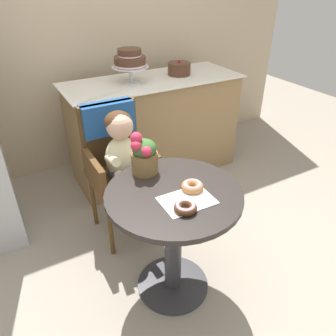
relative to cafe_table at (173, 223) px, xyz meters
The scene contains 12 objects.
ground_plane 0.51m from the cafe_table, ahead, with size 8.00×8.00×0.00m, color gray.
back_wall 2.03m from the cafe_table, 90.00° to the left, with size 4.80×0.10×2.70m, color #C1AD8E.
cafe_table is the anchor object (origin of this frame).
wicker_chair 0.73m from the cafe_table, 93.89° to the left, with size 0.42×0.45×0.95m.
seated_child 0.59m from the cafe_table, 94.96° to the left, with size 0.27×0.32×0.73m.
paper_napkin 0.24m from the cafe_table, 78.82° to the right, with size 0.26×0.19×0.00m, color white.
donut_front 0.26m from the cafe_table, 18.16° to the right, with size 0.12×0.12×0.04m.
donut_mid 0.28m from the cafe_table, 100.39° to the right, with size 0.11×0.11×0.04m.
flower_vase 0.41m from the cafe_table, 100.04° to the left, with size 0.16×0.16×0.25m.
display_counter 1.41m from the cafe_table, 67.07° to the left, with size 1.56×0.62×0.90m.
tiered_cake_stand 1.46m from the cafe_table, 75.24° to the left, with size 0.30×0.30×0.27m.
round_layer_cake 1.61m from the cafe_table, 58.23° to the left, with size 0.20×0.20×0.13m.
Camera 1 is at (-0.69, -1.18, 1.70)m, focal length 34.76 mm.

